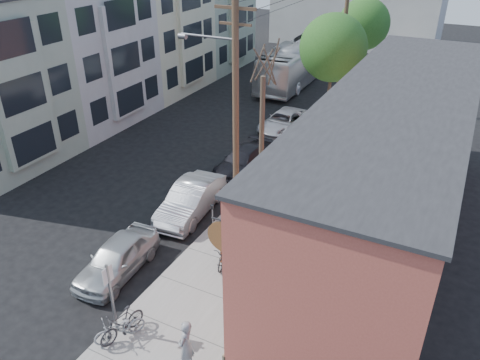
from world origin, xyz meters
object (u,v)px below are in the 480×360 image
at_px(parked_bike_b, 120,328).
at_px(parking_meter_near, 212,213).
at_px(patron_grey, 186,345).
at_px(car_0, 117,258).
at_px(tree_bare, 262,138).
at_px(tree_leafy_far, 364,24).
at_px(car_1, 191,200).
at_px(tree_leafy_mid, 333,48).
at_px(patio_chair_b, 252,296).
at_px(parking_meter_far, 274,153).
at_px(utility_pole_near, 234,105).
at_px(bus, 296,63).
at_px(car_3, 284,121).
at_px(cyclist, 225,244).
at_px(car_2, 243,160).
at_px(sign_post, 111,292).
at_px(patron_green, 268,255).
at_px(parked_bike_a, 122,324).
at_px(patio_chair_a, 242,325).

bearing_deg(parked_bike_b, parking_meter_near, 127.03).
bearing_deg(patron_grey, car_0, -126.81).
xyz_separation_m(tree_bare, tree_leafy_far, (0.00, 18.89, 2.20)).
bearing_deg(parked_bike_b, car_1, 138.57).
xyz_separation_m(tree_leafy_mid, patio_chair_b, (3.10, -18.38, -4.61)).
bearing_deg(parked_bike_b, car_0, 164.21).
height_order(parking_meter_near, patron_grey, patron_grey).
height_order(parking_meter_near, parking_meter_far, same).
bearing_deg(utility_pole_near, bus, 103.26).
height_order(parking_meter_near, car_3, parking_meter_near).
height_order(patron_grey, cyclist, patron_grey).
height_order(car_2, bus, bus).
xyz_separation_m(sign_post, car_2, (-1.55, 12.57, -1.19)).
bearing_deg(parked_bike_b, utility_pole_near, 125.32).
bearing_deg(parking_meter_near, cyclist, -48.57).
xyz_separation_m(utility_pole_near, car_3, (-1.78, 10.46, -4.76)).
distance_m(tree_leafy_far, car_2, 17.66).
height_order(car_1, car_2, car_1).
bearing_deg(patron_green, car_2, -127.98).
xyz_separation_m(car_1, car_2, (0.20, 5.07, -0.13)).
xyz_separation_m(tree_bare, cyclist, (1.08, -5.77, -2.11)).
distance_m(utility_pole_near, parked_bike_b, 10.01).
bearing_deg(parked_bike_a, bus, 112.78).
bearing_deg(parked_bike_a, parked_bike_b, -77.14).
bearing_deg(patron_grey, bus, -173.40).
bearing_deg(patron_grey, sign_post, -101.30).
distance_m(utility_pole_near, patron_grey, 10.16).
height_order(parked_bike_b, car_0, car_0).
bearing_deg(car_0, car_2, 83.00).
height_order(utility_pole_near, car_2, utility_pole_near).
xyz_separation_m(sign_post, patron_grey, (2.90, -0.16, -0.77)).
xyz_separation_m(parking_meter_near, parking_meter_far, (0.00, 6.89, 0.00)).
height_order(sign_post, parking_meter_far, sign_post).
height_order(patio_chair_a, patio_chair_b, same).
relative_size(patio_chair_b, car_1, 0.19).
bearing_deg(cyclist, car_1, -15.66).
bearing_deg(car_2, parked_bike_a, -77.15).
bearing_deg(car_3, tree_bare, -70.61).
bearing_deg(cyclist, tree_bare, -55.81).
relative_size(car_3, bus, 0.38).
height_order(sign_post, tree_leafy_far, tree_leafy_far).
bearing_deg(utility_pole_near, patron_grey, -71.86).
distance_m(tree_leafy_far, car_3, 11.67).
relative_size(car_2, car_3, 0.95).
relative_size(sign_post, bus, 0.23).
relative_size(parked_bike_b, car_3, 0.37).
height_order(parking_meter_far, car_3, parking_meter_far).
bearing_deg(car_3, utility_pole_near, -75.48).
relative_size(car_0, car_1, 0.89).
height_order(tree_leafy_mid, patron_green, tree_leafy_mid).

